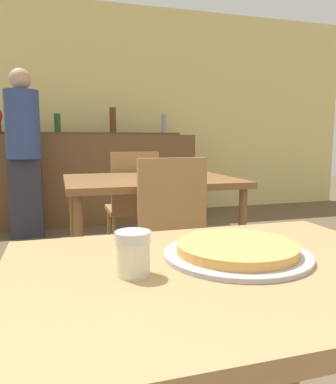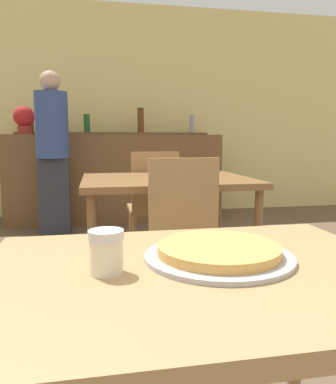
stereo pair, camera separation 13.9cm
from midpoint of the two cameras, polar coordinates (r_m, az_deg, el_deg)
wall_back at (r=5.23m, az=-7.66°, el=12.10°), size 8.00×0.05×2.80m
dining_table_near at (r=0.92m, az=8.96°, el=-16.54°), size 1.00×0.73×0.72m
dining_table_far at (r=2.49m, az=1.41°, el=0.32°), size 1.10×0.87×0.77m
bar_counter at (r=4.74m, az=-7.14°, el=2.12°), size 2.60×0.56×1.08m
bar_back_shelf at (r=4.85m, az=-7.64°, el=9.24°), size 2.39×0.24×0.34m
chair_far_side_front at (r=1.95m, az=5.11°, el=-6.75°), size 0.40×0.40×0.92m
chair_far_side_back at (r=3.09m, az=-0.92°, el=-1.21°), size 0.40×0.40×0.92m
pizza_tray at (r=0.96m, az=11.93°, el=-9.04°), size 0.37×0.37×0.04m
cheese_shaker at (r=0.83m, az=-4.63°, el=-9.08°), size 0.08×0.08×0.10m
person_standing at (r=4.15m, az=-16.24°, el=6.55°), size 0.34×0.34×1.72m
potted_plant at (r=4.72m, az=-20.29°, el=10.45°), size 0.24×0.24×0.33m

